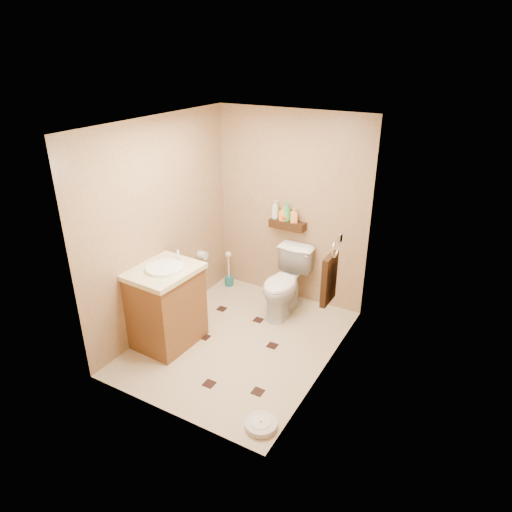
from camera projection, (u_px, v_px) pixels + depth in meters
The scene contains 19 objects.
ground at pixel (240, 342), 5.15m from camera, with size 2.50×2.50×0.00m, color tan.
wall_back at pixel (291, 209), 5.63m from camera, with size 2.00×0.04×2.40m, color #A4805D.
wall_front at pixel (157, 298), 3.65m from camera, with size 2.00×0.04×2.40m, color #A4805D.
wall_left at pixel (161, 227), 5.08m from camera, with size 0.04×2.50×2.40m, color #A4805D.
wall_right at pixel (330, 265), 4.20m from camera, with size 0.04×2.50×2.40m, color #A4805D.
ceiling at pixel (236, 123), 4.13m from camera, with size 2.00×2.50×0.02m, color white.
wall_shelf at pixel (287, 225), 5.64m from camera, with size 0.46×0.14×0.10m, color #341C0E.
floor_accents at pixel (237, 345), 5.09m from camera, with size 1.25×1.35×0.01m.
toilet at pixel (285, 283), 5.57m from camera, with size 0.45×0.78×0.80m, color white.
vanity at pixel (167, 305), 4.97m from camera, with size 0.65×0.77×1.05m.
bathroom_scale at pixel (261, 424), 3.99m from camera, with size 0.37×0.37×0.06m.
toilet_brush at pixel (229, 274), 6.28m from camera, with size 0.12×0.12×0.51m.
towel_ring at pixel (330, 277), 4.54m from camera, with size 0.12×0.30×0.76m.
toilet_paper at pixel (202, 255), 5.82m from camera, with size 0.12×0.11×0.12m.
bottle_a at pixel (275, 209), 5.65m from camera, with size 0.09×0.09×0.24m, color silver.
bottle_b at pixel (283, 213), 5.61m from camera, with size 0.08×0.08×0.18m, color #FF9F35.
bottle_c at pixel (285, 215), 5.60m from camera, with size 0.11×0.11×0.14m, color #BE4416.
bottle_d at pixel (287, 212), 5.58m from camera, with size 0.09×0.09×0.24m, color #37A65A.
bottle_e at pixel (294, 215), 5.54m from camera, with size 0.08×0.08×0.18m, color #F7A052.
Camera 1 is at (2.25, -3.62, 3.05)m, focal length 32.00 mm.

